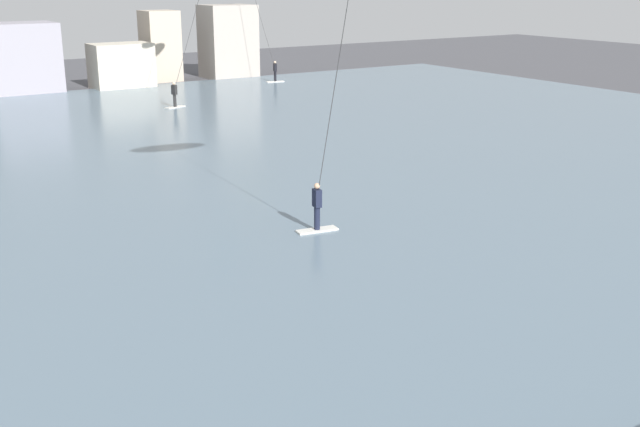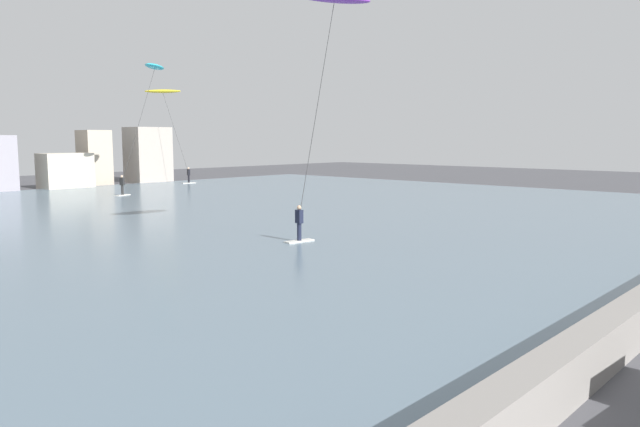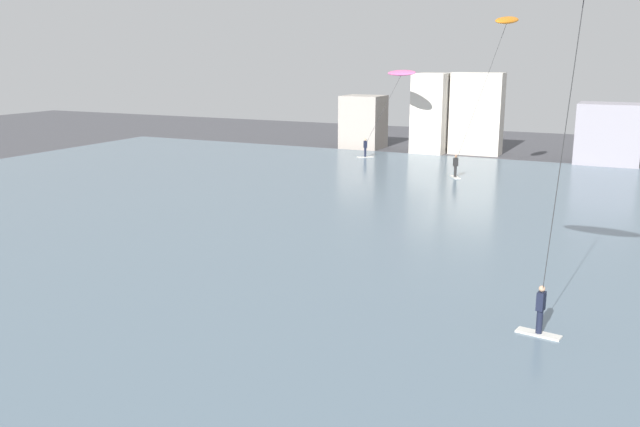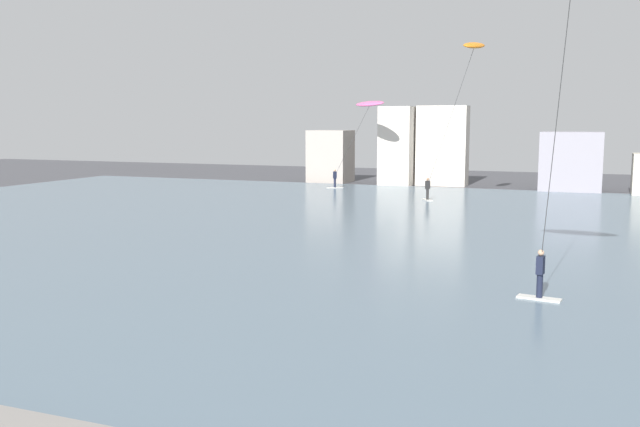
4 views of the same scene
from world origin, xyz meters
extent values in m
cube|color=slate|center=(0.00, 30.45, 0.05)|extent=(84.00, 52.00, 0.10)
cube|color=#A89E93|center=(-16.84, 58.90, 2.52)|extent=(3.80, 3.53, 5.03)
cube|color=beige|center=(-9.89, 58.36, 3.62)|extent=(2.96, 3.93, 7.23)
cube|color=beige|center=(-5.97, 59.15, 3.65)|extent=(4.57, 2.03, 7.30)
cube|color=gray|center=(5.24, 57.72, 2.51)|extent=(4.98, 3.92, 5.01)
cube|color=silver|center=(-13.97, 52.30, 0.13)|extent=(1.32, 1.28, 0.06)
cylinder|color=#191E33|center=(-13.97, 52.30, 0.55)|extent=(0.20, 0.20, 0.78)
cube|color=#191E33|center=(-13.97, 52.30, 1.24)|extent=(0.39, 0.40, 0.60)
sphere|color=tan|center=(-13.97, 52.30, 1.65)|extent=(0.20, 0.20, 0.20)
cylinder|color=#333333|center=(-12.44, 52.39, 4.21)|extent=(3.08, 0.21, 6.04)
ellipsoid|color=pink|center=(-10.91, 52.48, 7.37)|extent=(3.75, 3.22, 0.70)
cube|color=silver|center=(-4.31, 45.82, 0.13)|extent=(1.07, 1.43, 0.06)
cylinder|color=black|center=(-4.31, 45.82, 0.55)|extent=(0.20, 0.20, 0.78)
cube|color=black|center=(-4.31, 45.82, 1.24)|extent=(0.40, 0.36, 0.60)
sphere|color=#9E7051|center=(-4.31, 45.82, 1.65)|extent=(0.20, 0.20, 0.20)
cylinder|color=#333333|center=(-2.67, 45.26, 6.05)|extent=(3.31, 1.15, 9.72)
ellipsoid|color=orange|center=(-1.02, 44.70, 11.05)|extent=(1.70, 3.16, 0.96)
cube|color=silver|center=(5.49, 18.68, 0.13)|extent=(1.45, 0.66, 0.06)
cylinder|color=#191E33|center=(5.49, 18.68, 0.55)|extent=(0.20, 0.20, 0.78)
cube|color=#191E33|center=(5.49, 18.68, 1.24)|extent=(0.27, 0.37, 0.60)
sphere|color=tan|center=(5.49, 18.68, 1.65)|extent=(0.20, 0.20, 0.20)
cylinder|color=#333333|center=(5.83, 17.94, 5.79)|extent=(0.69, 1.50, 9.21)
camera|label=1|loc=(-7.89, -2.05, 8.25)|focal=43.83mm
camera|label=2|loc=(-13.51, -0.07, 4.69)|focal=33.82mm
camera|label=3|loc=(7.97, -2.66, 8.80)|focal=38.28mm
camera|label=4|loc=(6.90, -4.61, 5.87)|focal=39.09mm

